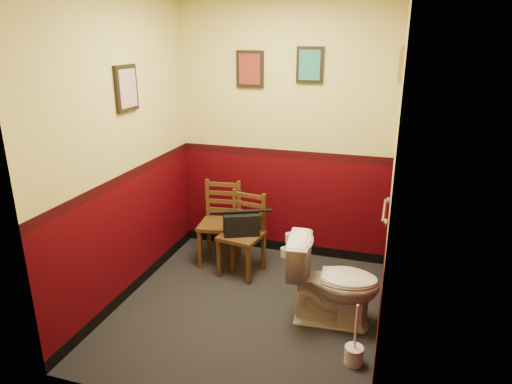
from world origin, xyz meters
TOP-DOWN VIEW (x-y plane):
  - floor at (0.00, 0.00)m, footprint 2.20×2.40m
  - wall_back at (0.00, 1.20)m, footprint 2.20×0.00m
  - wall_front at (0.00, -1.20)m, footprint 2.20×0.00m
  - wall_left at (-1.10, 0.00)m, footprint 0.00×2.40m
  - wall_right at (1.10, 0.00)m, footprint 0.00×2.40m
  - grab_bar at (1.07, 0.25)m, footprint 0.05×0.56m
  - framed_print_back_a at (-0.35, 1.18)m, footprint 0.28×0.04m
  - framed_print_back_b at (0.25, 1.18)m, footprint 0.26×0.04m
  - framed_print_left at (-1.08, 0.10)m, footprint 0.04×0.30m
  - framed_print_right at (1.08, 0.60)m, footprint 0.04×0.34m
  - toilet at (0.72, 0.04)m, footprint 0.78×0.48m
  - toilet_brush at (0.95, -0.43)m, footprint 0.14×0.14m
  - chair_left at (-0.55, 0.80)m, footprint 0.44×0.44m
  - chair_right at (-0.25, 0.63)m, footprint 0.44×0.44m
  - handbag at (-0.26, 0.60)m, footprint 0.38×0.30m
  - tp_stack at (0.13, 1.07)m, footprint 0.22×0.13m

SIDE VIEW (x-z plane):
  - floor at x=0.00m, z-range 0.00..0.00m
  - toilet_brush at x=0.95m, z-range -0.17..0.32m
  - tp_stack at x=0.13m, z-range -0.02..0.26m
  - toilet at x=0.72m, z-range 0.00..0.73m
  - chair_right at x=-0.25m, z-range 0.00..0.82m
  - chair_left at x=-0.55m, z-range 0.00..0.85m
  - handbag at x=-0.26m, z-range 0.41..0.66m
  - grab_bar at x=1.07m, z-range 0.92..0.98m
  - wall_back at x=0.00m, z-range 0.00..2.70m
  - wall_front at x=0.00m, z-range 0.00..2.70m
  - wall_left at x=-1.10m, z-range 0.00..2.70m
  - wall_right at x=1.10m, z-range 0.00..2.70m
  - framed_print_left at x=-1.08m, z-range 1.66..2.04m
  - framed_print_back_a at x=-0.35m, z-range 1.77..2.13m
  - framed_print_back_b at x=0.25m, z-range 1.83..2.17m
  - framed_print_right at x=1.08m, z-range 1.91..2.19m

